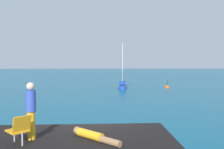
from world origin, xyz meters
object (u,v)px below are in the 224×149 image
Objects in this scene: sailboat_near at (122,86)px; person_standing at (31,109)px; marker_buoy at (167,87)px; beach_chair at (20,128)px; person_sunbather at (93,136)px.

sailboat_near reaches higher than person_standing.
marker_buoy is at bearing 167.07° from person_standing.
sailboat_near is 21.72m from beach_chair.
person_sunbather is (-2.25, -20.95, 0.85)m from sailboat_near.
marker_buoy is at bearing 112.56° from person_sunbather.
person_sunbather is 1.99m from beach_chair.
beach_chair is 24.13m from marker_buoy.
sailboat_near reaches higher than person_sunbather.
person_standing is 2.03× the size of beach_chair.
sailboat_near is 3.49× the size of person_standing.
person_standing is at bearing -67.71° from beach_chair.
person_standing is (-4.00, -20.86, 1.60)m from sailboat_near.
person_standing is at bearing -141.12° from person_sunbather.
sailboat_near is at bearing 179.51° from person_standing.
sailboat_near is 4.03× the size of person_sunbather.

